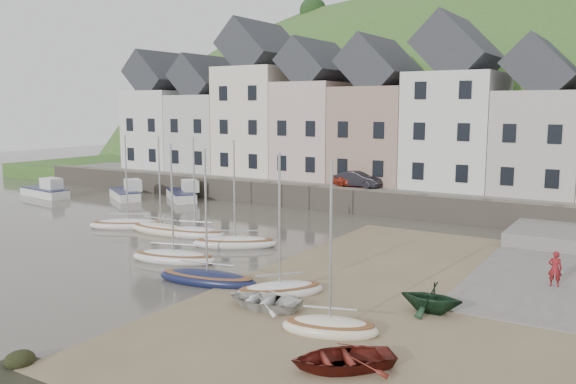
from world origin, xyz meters
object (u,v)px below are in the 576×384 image
Objects in this scene: rowboat_red at (342,358)px; car_left at (354,180)px; sailboat_0 at (128,224)px; person_red at (555,269)px; rowboat_white at (263,300)px; car_right at (358,179)px; rowboat_green at (431,297)px.

car_left is at bearing 162.80° from rowboat_red.
sailboat_0 is 17.97m from car_left.
rowboat_red is 12.92m from person_red.
rowboat_white is 12.93m from person_red.
car_left is at bearing 59.95° from sailboat_0.
car_right is (-16.49, 14.99, 1.32)m from person_red.
rowboat_red reaches higher than rowboat_white.
rowboat_green is 6.27m from rowboat_red.
rowboat_red is 2.02× the size of person_red.
car_left reaches higher than rowboat_green.
rowboat_white is at bearing -164.92° from rowboat_red.
person_red is at bearing 127.46° from rowboat_white.
car_right is at bearing -151.58° from rowboat_green.
rowboat_white is at bearing -27.11° from sailboat_0.
sailboat_0 reaches higher than person_red.
sailboat_0 is 18.43m from rowboat_white.
rowboat_red is at bearing -28.55° from sailboat_0.
car_right reaches higher than rowboat_green.
sailboat_0 is at bearing 141.60° from car_left.
person_red is 0.42× the size of car_right.
car_right is (-7.10, 23.87, 1.84)m from rowboat_white.
person_red is 22.58m from car_left.
person_red is 22.32m from car_right.
rowboat_red is 29.99m from car_left.
sailboat_0 is 25.80m from person_red.
car_right is at bearing -169.38° from rowboat_white.
car_right is at bearing 162.18° from rowboat_red.
car_left is at bearing -168.61° from rowboat_white.
car_left is (-13.27, 20.95, 1.47)m from rowboat_green.
rowboat_green reaches higher than rowboat_red.
car_left is 0.36m from car_right.
car_left is at bearing 92.80° from car_right.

